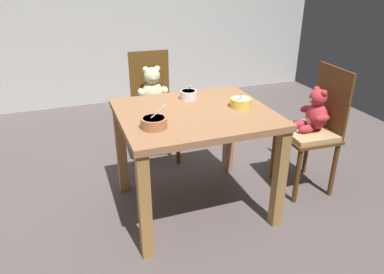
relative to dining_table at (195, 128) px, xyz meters
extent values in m
cube|color=#554C4A|center=(0.00, 0.00, -0.65)|extent=(5.20, 5.20, 0.04)
cube|color=#966743|center=(0.00, 0.00, 0.10)|extent=(0.99, 0.87, 0.04)
cube|color=#A5753C|center=(-0.45, -0.39, -0.27)|extent=(0.07, 0.07, 0.70)
cube|color=olive|center=(0.45, -0.39, -0.27)|extent=(0.07, 0.07, 0.70)
cube|color=#A07142|center=(-0.45, 0.39, -0.27)|extent=(0.07, 0.07, 0.70)
cube|color=#9B6949|center=(0.45, 0.39, -0.27)|extent=(0.07, 0.07, 0.70)
cube|color=#563116|center=(0.89, -0.04, -0.17)|extent=(0.39, 0.44, 0.02)
cube|color=#563116|center=(1.06, -0.05, 0.09)|extent=(0.04, 0.38, 0.50)
cylinder|color=#563116|center=(0.74, 0.15, -0.41)|extent=(0.04, 0.04, 0.44)
cylinder|color=#563116|center=(0.72, -0.21, -0.41)|extent=(0.04, 0.04, 0.44)
cylinder|color=#563116|center=(1.05, 0.13, -0.41)|extent=(0.04, 0.04, 0.44)
cylinder|color=#563116|center=(1.03, -0.23, -0.41)|extent=(0.04, 0.04, 0.44)
cube|color=tan|center=(0.89, -0.04, -0.15)|extent=(0.36, 0.40, 0.04)
ellipsoid|color=#B22E38|center=(0.95, -0.04, -0.03)|extent=(0.16, 0.18, 0.20)
ellipsoid|color=beige|center=(0.90, -0.04, -0.04)|extent=(0.06, 0.10, 0.12)
sphere|color=#B22E38|center=(0.94, -0.04, 0.12)|extent=(0.13, 0.13, 0.13)
ellipsoid|color=beige|center=(0.90, -0.04, 0.11)|extent=(0.05, 0.05, 0.04)
sphere|color=#B22E38|center=(0.95, 0.00, 0.17)|extent=(0.05, 0.05, 0.05)
sphere|color=#B22E38|center=(0.95, -0.09, 0.17)|extent=(0.05, 0.05, 0.05)
ellipsoid|color=#B22E38|center=(0.94, 0.06, 0.00)|extent=(0.12, 0.06, 0.06)
ellipsoid|color=#B22E38|center=(0.93, -0.14, 0.00)|extent=(0.12, 0.06, 0.06)
ellipsoid|color=#B22E38|center=(0.85, 0.01, -0.10)|extent=(0.13, 0.07, 0.06)
ellipsoid|color=#B22E38|center=(0.85, -0.09, -0.10)|extent=(0.13, 0.07, 0.06)
cube|color=#583814|center=(-0.07, 0.83, -0.17)|extent=(0.41, 0.42, 0.02)
cube|color=#583814|center=(-0.06, 1.01, 0.08)|extent=(0.35, 0.04, 0.49)
cylinder|color=#583814|center=(-0.24, 0.67, -0.41)|extent=(0.04, 0.04, 0.44)
cylinder|color=#583814|center=(0.09, 0.65, -0.41)|extent=(0.04, 0.04, 0.44)
cylinder|color=#583814|center=(-0.22, 1.00, -0.41)|extent=(0.04, 0.04, 0.44)
cylinder|color=#583814|center=(0.11, 0.98, -0.41)|extent=(0.04, 0.04, 0.44)
cube|color=tan|center=(-0.07, 0.83, -0.15)|extent=(0.37, 0.38, 0.04)
ellipsoid|color=beige|center=(-0.06, 0.90, -0.02)|extent=(0.19, 0.17, 0.21)
ellipsoid|color=#CCB887|center=(-0.07, 0.84, -0.03)|extent=(0.10, 0.06, 0.13)
sphere|color=beige|center=(-0.06, 0.89, 0.14)|extent=(0.14, 0.14, 0.14)
ellipsoid|color=#CCB887|center=(-0.07, 0.83, 0.13)|extent=(0.06, 0.05, 0.04)
sphere|color=beige|center=(-0.11, 0.90, 0.19)|extent=(0.05, 0.05, 0.05)
sphere|color=beige|center=(-0.01, 0.89, 0.19)|extent=(0.05, 0.05, 0.05)
ellipsoid|color=beige|center=(-0.17, 0.88, 0.00)|extent=(0.07, 0.12, 0.06)
ellipsoid|color=beige|center=(0.04, 0.87, 0.00)|extent=(0.07, 0.12, 0.06)
ellipsoid|color=beige|center=(-0.12, 0.79, -0.10)|extent=(0.07, 0.14, 0.06)
ellipsoid|color=beige|center=(-0.02, 0.78, -0.10)|extent=(0.07, 0.14, 0.06)
cylinder|color=yellow|center=(0.32, -0.03, 0.15)|extent=(0.14, 0.14, 0.06)
cylinder|color=yellow|center=(0.32, -0.03, 0.13)|extent=(0.08, 0.08, 0.01)
cylinder|color=beige|center=(0.32, -0.03, 0.17)|extent=(0.12, 0.12, 0.01)
cylinder|color=#BCBCC1|center=(0.30, -0.05, 0.21)|extent=(0.06, 0.08, 0.07)
ellipsoid|color=#BCBCC1|center=(0.33, -0.02, 0.17)|extent=(0.04, 0.04, 0.01)
cylinder|color=silver|center=(0.04, 0.25, 0.15)|extent=(0.12, 0.12, 0.06)
cylinder|color=silver|center=(0.04, 0.25, 0.13)|extent=(0.07, 0.07, 0.01)
cylinder|color=#C9BF84|center=(0.04, 0.25, 0.18)|extent=(0.10, 0.10, 0.01)
cylinder|color=#BCBCC1|center=(0.04, 0.22, 0.21)|extent=(0.02, 0.08, 0.06)
ellipsoid|color=#BCBCC1|center=(0.05, 0.26, 0.17)|extent=(0.03, 0.03, 0.01)
cylinder|color=#B26C46|center=(-0.32, -0.17, 0.15)|extent=(0.16, 0.16, 0.06)
cylinder|color=#B26C46|center=(-0.32, -0.17, 0.13)|extent=(0.09, 0.09, 0.01)
cylinder|color=beige|center=(-0.32, -0.17, 0.18)|extent=(0.13, 0.13, 0.01)
cylinder|color=#BCBCC1|center=(-0.28, -0.17, 0.22)|extent=(0.11, 0.01, 0.08)
ellipsoid|color=#BCBCC1|center=(-0.33, -0.17, 0.17)|extent=(0.03, 0.02, 0.01)
camera|label=1|loc=(-0.78, -2.09, 0.98)|focal=34.04mm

